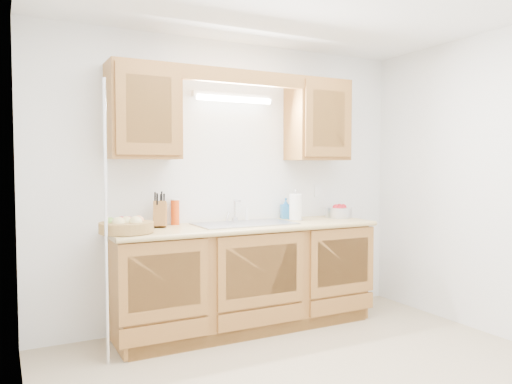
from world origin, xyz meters
TOP-DOWN VIEW (x-y plane):
  - room at (0.00, 0.00)m, footprint 3.52×3.50m
  - base_cabinets at (0.00, 1.20)m, footprint 2.20×0.60m
  - countertop at (0.00, 1.19)m, footprint 2.30×0.63m
  - upper_cabinet_left at (-0.83, 1.33)m, footprint 0.55×0.33m
  - upper_cabinet_right at (0.83, 1.33)m, footprint 0.55×0.33m
  - valance at (0.00, 1.19)m, footprint 2.20×0.05m
  - fluorescent_fixture at (0.00, 1.42)m, footprint 0.76×0.08m
  - sink at (0.00, 1.21)m, footprint 0.84×0.46m
  - wire_shelf_pole at (-1.20, 0.94)m, footprint 0.03×0.03m
  - outlet_plate at (0.95, 1.49)m, footprint 0.08×0.01m
  - fruit_basket at (-1.03, 1.08)m, footprint 0.43×0.43m
  - knife_block at (-0.70, 1.33)m, footprint 0.16×0.20m
  - orange_canister at (-0.54, 1.44)m, footprint 0.08×0.08m
  - soap_bottle at (0.54, 1.43)m, footprint 0.11×0.11m
  - sponge at (0.56, 1.44)m, footprint 0.12×0.10m
  - paper_towel at (0.54, 1.25)m, footprint 0.14×0.14m
  - apple_bowl at (1.03, 1.26)m, footprint 0.28×0.28m

SIDE VIEW (x-z plane):
  - base_cabinets at x=0.00m, z-range 0.01..0.87m
  - sink at x=0.00m, z-range 0.65..1.01m
  - countertop at x=0.00m, z-range 0.86..0.90m
  - sponge at x=0.56m, z-range 0.90..0.92m
  - fruit_basket at x=-1.03m, z-range 0.89..1.02m
  - apple_bowl at x=1.03m, z-range 0.89..1.02m
  - soap_bottle at x=0.54m, z-range 0.90..1.10m
  - wire_shelf_pole at x=-1.20m, z-range 0.00..2.00m
  - knife_block at x=-0.70m, z-range 0.86..1.16m
  - orange_canister at x=-0.54m, z-range 0.90..1.12m
  - paper_towel at x=0.54m, z-range 0.87..1.16m
  - outlet_plate at x=0.95m, z-range 1.09..1.21m
  - room at x=0.00m, z-range 0.00..2.50m
  - upper_cabinet_left at x=-0.83m, z-range 1.45..2.20m
  - upper_cabinet_right at x=0.83m, z-range 1.45..2.20m
  - fluorescent_fixture at x=0.00m, z-range 1.96..2.04m
  - valance at x=0.00m, z-range 2.08..2.20m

